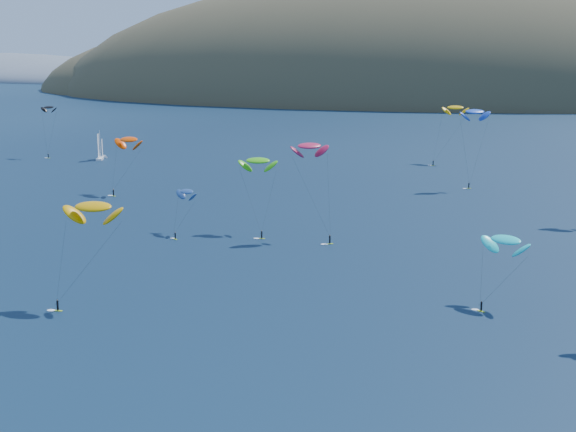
{
  "coord_description": "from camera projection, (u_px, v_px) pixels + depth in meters",
  "views": [
    {
      "loc": [
        38.2,
        -77.24,
        45.14
      ],
      "look_at": [
        7.26,
        80.0,
        9.0
      ],
      "focal_mm": 50.0,
      "sensor_mm": 36.0,
      "label": 1
    }
  ],
  "objects": [
    {
      "name": "kitesurfer_1",
      "position": [
        129.0,
        140.0,
        233.8
      ],
      "size": [
        10.78,
        11.85,
        18.26
      ],
      "rotation": [
        0.0,
        0.0,
        -0.38
      ],
      "color": "#A6CE16",
      "rests_on": "ground"
    },
    {
      "name": "kitesurfer_4",
      "position": [
        475.0,
        112.0,
        240.16
      ],
      "size": [
        10.11,
        7.76,
        25.45
      ],
      "rotation": [
        0.0,
        0.0,
        0.41
      ],
      "color": "#A6CE16",
      "rests_on": "ground"
    },
    {
      "name": "kitesurfer_2",
      "position": [
        93.0,
        207.0,
        136.46
      ],
      "size": [
        10.16,
        9.49,
        19.49
      ],
      "rotation": [
        0.0,
        0.0,
        0.02
      ],
      "color": "#A6CE16",
      "rests_on": "ground"
    },
    {
      "name": "kitesurfer_9",
      "position": [
        310.0,
        146.0,
        181.35
      ],
      "size": [
        11.48,
        12.01,
        23.17
      ],
      "rotation": [
        0.0,
        0.0,
        0.51
      ],
      "color": "#A6CE16",
      "rests_on": "ground"
    },
    {
      "name": "kitesurfer_3",
      "position": [
        258.0,
        161.0,
        188.47
      ],
      "size": [
        9.1,
        12.48,
        18.86
      ],
      "rotation": [
        0.0,
        0.0,
        0.1
      ],
      "color": "#A6CE16",
      "rests_on": "ground"
    },
    {
      "name": "kitesurfer_10",
      "position": [
        187.0,
        192.0,
        187.2
      ],
      "size": [
        7.14,
        11.63,
        11.38
      ],
      "rotation": [
        0.0,
        0.0,
        -0.61
      ],
      "color": "#A6CE16",
      "rests_on": "ground"
    },
    {
      "name": "island",
      "position": [
        448.0,
        109.0,
        624.26
      ],
      "size": [
        730.0,
        300.0,
        210.0
      ],
      "color": "#3D3526",
      "rests_on": "ground"
    },
    {
      "name": "kitesurfer_5",
      "position": [
        506.0,
        240.0,
        136.83
      ],
      "size": [
        9.37,
        10.61,
        13.47
      ],
      "rotation": [
        0.0,
        0.0,
        -0.58
      ],
      "color": "#A6CE16",
      "rests_on": "ground"
    },
    {
      "name": "kitesurfer_12",
      "position": [
        49.0,
        107.0,
        303.56
      ],
      "size": [
        6.92,
        7.91,
        20.44
      ],
      "rotation": [
        0.0,
        0.0,
        -0.16
      ],
      "color": "#A6CE16",
      "rests_on": "ground"
    },
    {
      "name": "headland",
      "position": [
        6.0,
        80.0,
        893.59
      ],
      "size": [
        460.0,
        250.0,
        60.0
      ],
      "color": "slate",
      "rests_on": "ground"
    },
    {
      "name": "sailboat",
      "position": [
        100.0,
        157.0,
        298.35
      ],
      "size": [
        9.28,
        8.13,
        11.1
      ],
      "rotation": [
        0.0,
        0.0,
        0.28
      ],
      "color": "white",
      "rests_on": "ground"
    },
    {
      "name": "kitesurfer_11",
      "position": [
        455.0,
        108.0,
        290.35
      ],
      "size": [
        12.59,
        15.06,
        22.22
      ],
      "rotation": [
        0.0,
        0.0,
        -0.16
      ],
      "color": "#A6CE16",
      "rests_on": "ground"
    }
  ]
}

